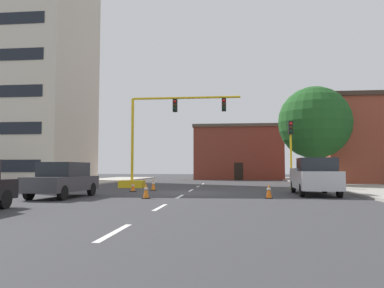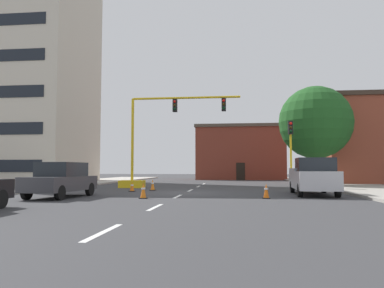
# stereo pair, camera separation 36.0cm
# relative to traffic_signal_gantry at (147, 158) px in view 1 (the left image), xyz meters

# --- Properties ---
(ground_plane) EXTENTS (160.00, 160.00, 0.00)m
(ground_plane) POSITION_rel_traffic_signal_gantry_xyz_m (3.63, -5.50, -2.24)
(ground_plane) COLOR #38383A
(sidewalk_left) EXTENTS (6.00, 56.00, 0.14)m
(sidewalk_left) POSITION_rel_traffic_signal_gantry_xyz_m (-8.43, 2.50, -2.17)
(sidewalk_left) COLOR #B2ADA3
(sidewalk_left) RESTS_ON ground_plane
(sidewalk_right) EXTENTS (6.00, 56.00, 0.14)m
(sidewalk_right) POSITION_rel_traffic_signal_gantry_xyz_m (15.68, 2.50, -2.17)
(sidewalk_right) COLOR #9E998E
(sidewalk_right) RESTS_ON ground_plane
(lane_stripe_seg_0) EXTENTS (0.16, 2.40, 0.01)m
(lane_stripe_seg_0) POSITION_rel_traffic_signal_gantry_xyz_m (3.63, -19.50, -2.24)
(lane_stripe_seg_0) COLOR silver
(lane_stripe_seg_0) RESTS_ON ground_plane
(lane_stripe_seg_1) EXTENTS (0.16, 2.40, 0.01)m
(lane_stripe_seg_1) POSITION_rel_traffic_signal_gantry_xyz_m (3.63, -14.00, -2.24)
(lane_stripe_seg_1) COLOR silver
(lane_stripe_seg_1) RESTS_ON ground_plane
(lane_stripe_seg_2) EXTENTS (0.16, 2.40, 0.01)m
(lane_stripe_seg_2) POSITION_rel_traffic_signal_gantry_xyz_m (3.63, -8.50, -2.24)
(lane_stripe_seg_2) COLOR silver
(lane_stripe_seg_2) RESTS_ON ground_plane
(lane_stripe_seg_3) EXTENTS (0.16, 2.40, 0.01)m
(lane_stripe_seg_3) POSITION_rel_traffic_signal_gantry_xyz_m (3.63, -3.00, -2.24)
(lane_stripe_seg_3) COLOR silver
(lane_stripe_seg_3) RESTS_ON ground_plane
(lane_stripe_seg_4) EXTENTS (0.16, 2.40, 0.01)m
(lane_stripe_seg_4) POSITION_rel_traffic_signal_gantry_xyz_m (3.63, 2.50, -2.24)
(lane_stripe_seg_4) COLOR silver
(lane_stripe_seg_4) RESTS_ON ground_plane
(lane_stripe_seg_5) EXTENTS (0.16, 2.40, 0.01)m
(lane_stripe_seg_5) POSITION_rel_traffic_signal_gantry_xyz_m (3.63, 8.00, -2.24)
(lane_stripe_seg_5) COLOR silver
(lane_stripe_seg_5) RESTS_ON ground_plane
(building_tall_left) EXTENTS (13.74, 11.53, 23.84)m
(building_tall_left) POSITION_rel_traffic_signal_gantry_xyz_m (-15.89, 9.42, 9.68)
(building_tall_left) COLOR beige
(building_tall_left) RESTS_ON ground_plane
(building_brick_center) EXTENTS (11.79, 7.74, 7.19)m
(building_brick_center) POSITION_rel_traffic_signal_gantry_xyz_m (7.27, 23.88, 1.37)
(building_brick_center) COLOR brown
(building_brick_center) RESTS_ON ground_plane
(building_row_right) EXTENTS (10.40, 10.14, 8.19)m
(building_row_right) POSITION_rel_traffic_signal_gantry_xyz_m (19.90, 10.68, 1.86)
(building_row_right) COLOR brown
(building_row_right) RESTS_ON ground_plane
(traffic_signal_gantry) EXTENTS (9.05, 1.20, 6.83)m
(traffic_signal_gantry) POSITION_rel_traffic_signal_gantry_xyz_m (0.00, 0.00, 0.00)
(traffic_signal_gantry) COLOR yellow
(traffic_signal_gantry) RESTS_ON ground_plane
(traffic_light_pole_right) EXTENTS (0.32, 0.47, 4.80)m
(traffic_light_pole_right) POSITION_rel_traffic_signal_gantry_xyz_m (10.49, -0.69, 1.29)
(traffic_light_pole_right) COLOR yellow
(traffic_light_pole_right) RESTS_ON ground_plane
(tree_right_mid) EXTENTS (5.88, 5.88, 8.12)m
(tree_right_mid) POSITION_rel_traffic_signal_gantry_xyz_m (13.09, 3.55, 2.94)
(tree_right_mid) COLOR #4C3823
(tree_right_mid) RESTS_ON ground_plane
(pickup_truck_silver) EXTENTS (2.24, 5.49, 1.99)m
(pickup_truck_silver) POSITION_rel_traffic_signal_gantry_xyz_m (10.77, -6.60, -1.27)
(pickup_truck_silver) COLOR #BCBCC1
(pickup_truck_silver) RESTS_ON ground_plane
(sedan_dark_gray_mid_left) EXTENTS (2.12, 4.60, 1.74)m
(sedan_dark_gray_mid_left) POSITION_rel_traffic_signal_gantry_xyz_m (-2.02, -9.85, -1.36)
(sedan_dark_gray_mid_left) COLOR #3D3D42
(sedan_dark_gray_mid_left) RESTS_ON ground_plane
(traffic_cone_roadside_a) EXTENTS (0.36, 0.36, 0.73)m
(traffic_cone_roadside_a) POSITION_rel_traffic_signal_gantry_xyz_m (8.03, -9.41, -1.89)
(traffic_cone_roadside_a) COLOR black
(traffic_cone_roadside_a) RESTS_ON ground_plane
(traffic_cone_roadside_b) EXTENTS (0.36, 0.36, 0.74)m
(traffic_cone_roadside_b) POSITION_rel_traffic_signal_gantry_xyz_m (2.20, -10.04, -1.88)
(traffic_cone_roadside_b) COLOR black
(traffic_cone_roadside_b) RESTS_ON ground_plane
(traffic_cone_roadside_c) EXTENTS (0.36, 0.36, 0.61)m
(traffic_cone_roadside_c) POSITION_rel_traffic_signal_gantry_xyz_m (0.13, -4.59, -1.94)
(traffic_cone_roadside_c) COLOR black
(traffic_cone_roadside_c) RESTS_ON ground_plane
(traffic_cone_roadside_d) EXTENTS (0.36, 0.36, 0.75)m
(traffic_cone_roadside_d) POSITION_rel_traffic_signal_gantry_xyz_m (1.17, -3.35, -1.88)
(traffic_cone_roadside_d) COLOR black
(traffic_cone_roadside_d) RESTS_ON ground_plane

